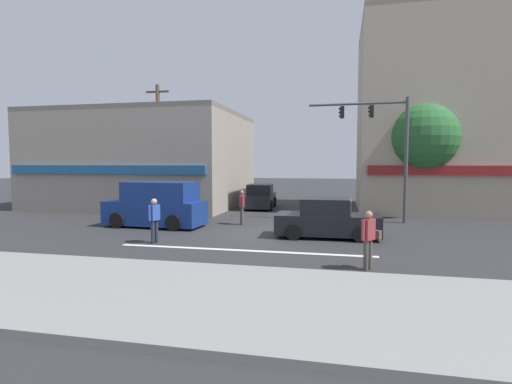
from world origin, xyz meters
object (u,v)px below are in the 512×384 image
at_px(utility_pole_far_right, 426,149).
at_px(sedan_crossing_rightbound, 327,220).
at_px(van_parked_curbside, 157,205).
at_px(sedan_approaching_near, 260,197).
at_px(traffic_light_mast, 386,139).
at_px(street_tree, 424,138).
at_px(utility_pole_near_left, 159,147).
at_px(pedestrian_mid_crossing, 242,205).
at_px(pedestrian_foreground_with_bag, 369,236).
at_px(pedestrian_far_side, 154,218).

distance_m(utility_pole_far_right, sedan_crossing_rightbound, 11.63).
bearing_deg(van_parked_curbside, sedan_approaching_near, 69.39).
bearing_deg(van_parked_curbside, traffic_light_mast, 19.28).
distance_m(street_tree, utility_pole_near_left, 14.93).
height_order(utility_pole_far_right, sedan_crossing_rightbound, utility_pole_far_right).
relative_size(utility_pole_near_left, traffic_light_mast, 1.21).
xyz_separation_m(utility_pole_far_right, pedestrian_mid_crossing, (-9.62, -7.32, -2.87)).
height_order(utility_pole_near_left, pedestrian_foreground_with_bag, utility_pole_near_left).
distance_m(van_parked_curbside, pedestrian_mid_crossing, 4.02).
relative_size(utility_pole_far_right, sedan_crossing_rightbound, 1.78).
height_order(pedestrian_foreground_with_bag, pedestrian_mid_crossing, same).
relative_size(traffic_light_mast, van_parked_curbside, 1.32).
xyz_separation_m(utility_pole_far_right, sedan_crossing_rightbound, (-5.47, -9.78, -3.11)).
bearing_deg(pedestrian_far_side, utility_pole_near_left, 114.69).
bearing_deg(van_parked_curbside, pedestrian_far_side, -65.00).
bearing_deg(utility_pole_far_right, pedestrian_mid_crossing, -142.71).
relative_size(sedan_approaching_near, pedestrian_foreground_with_bag, 2.53).
relative_size(street_tree, van_parked_curbside, 1.33).
relative_size(utility_pole_far_right, pedestrian_foreground_with_bag, 4.39).
xyz_separation_m(utility_pole_near_left, utility_pole_far_right, (15.38, 4.34, -0.07)).
bearing_deg(utility_pole_far_right, van_parked_curbside, -146.91).
height_order(utility_pole_near_left, pedestrian_far_side, utility_pole_near_left).
xyz_separation_m(street_tree, utility_pole_far_right, (0.57, 2.49, -0.55)).
height_order(utility_pole_near_left, pedestrian_mid_crossing, utility_pole_near_left).
distance_m(street_tree, utility_pole_far_right, 2.62).
relative_size(utility_pole_far_right, van_parked_curbside, 1.56).
distance_m(utility_pole_far_right, pedestrian_far_side, 17.23).
bearing_deg(pedestrian_foreground_with_bag, utility_pole_near_left, 137.88).
xyz_separation_m(pedestrian_foreground_with_bag, pedestrian_mid_crossing, (-5.48, 7.17, -0.00)).
bearing_deg(traffic_light_mast, street_tree, 48.45).
bearing_deg(sedan_crossing_rightbound, utility_pole_far_right, 60.78).
bearing_deg(pedestrian_foreground_with_bag, traffic_light_mast, 82.04).
relative_size(street_tree, utility_pole_near_left, 0.84).
relative_size(utility_pole_near_left, sedan_approaching_near, 1.77).
distance_m(van_parked_curbside, sedan_crossing_rightbound, 7.99).
relative_size(van_parked_curbside, pedestrian_far_side, 2.81).
distance_m(street_tree, van_parked_curbside, 14.64).
bearing_deg(utility_pole_far_right, sedan_crossing_rightbound, -119.22).
distance_m(sedan_approaching_near, pedestrian_far_side, 12.20).
xyz_separation_m(utility_pole_near_left, traffic_light_mast, (12.56, -0.69, 0.29)).
distance_m(utility_pole_far_right, pedestrian_mid_crossing, 12.42).
bearing_deg(utility_pole_far_right, pedestrian_foreground_with_bag, -105.94).
bearing_deg(sedan_approaching_near, street_tree, -13.31).
distance_m(sedan_crossing_rightbound, pedestrian_foreground_with_bag, 4.91).
bearing_deg(sedan_crossing_rightbound, pedestrian_far_side, -157.84).
distance_m(traffic_light_mast, pedestrian_far_side, 11.94).
distance_m(utility_pole_near_left, pedestrian_mid_crossing, 7.12).
bearing_deg(sedan_crossing_rightbound, traffic_light_mast, 60.85).
bearing_deg(pedestrian_foreground_with_bag, pedestrian_far_side, 163.94).
height_order(street_tree, sedan_crossing_rightbound, street_tree).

